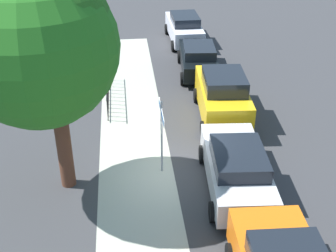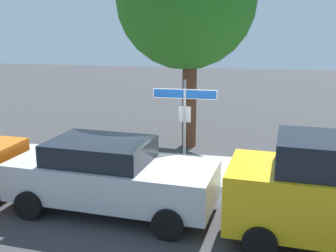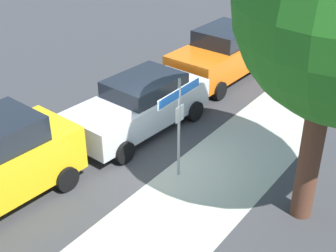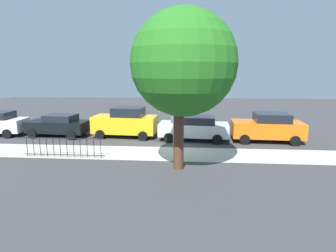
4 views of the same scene
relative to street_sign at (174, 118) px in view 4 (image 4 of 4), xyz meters
name	(u,v)px [view 4 (image 4 of 4)]	position (x,y,z in m)	size (l,w,h in m)	color
ground_plane	(174,147)	(-0.01, -0.40, -1.91)	(60.00, 60.00, 0.00)	#38383A
sidewalk_strip	(138,153)	(1.99, 0.90, -1.90)	(24.00, 2.60, 0.00)	#ABAC9B
street_sign	(174,118)	(0.00, 0.00, 0.00)	(1.69, 0.07, 2.72)	#9EA0A5
shade_tree	(184,59)	(-0.63, 3.47, 3.18)	(4.65, 4.65, 7.32)	#563122
car_orange	(268,127)	(-6.06, -2.30, -0.95)	(4.57, 2.28, 1.89)	orange
car_silver	(194,128)	(-1.27, -2.30, -1.06)	(4.70, 2.31, 1.63)	silver
car_yellow	(126,122)	(3.54, -2.87, -0.86)	(4.51, 2.30, 2.10)	gold
car_black	(59,125)	(8.34, -2.67, -1.10)	(4.36, 2.22, 1.56)	black
iron_fence	(63,147)	(5.87, 1.90, -1.35)	(4.50, 0.04, 1.07)	black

